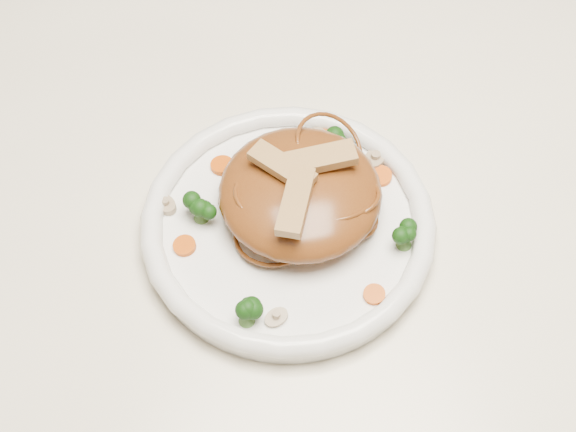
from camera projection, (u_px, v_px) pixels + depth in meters
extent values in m
cube|color=white|center=(389.00, 240.00, 0.80)|extent=(1.20, 0.80, 0.04)
cylinder|color=white|center=(288.00, 230.00, 0.77)|extent=(0.30, 0.30, 0.02)
ellipsoid|color=brown|center=(300.00, 193.00, 0.76)|extent=(0.17, 0.17, 0.05)
cube|color=tan|center=(317.00, 159.00, 0.74)|extent=(0.07, 0.02, 0.01)
cube|color=tan|center=(282.00, 166.00, 0.73)|extent=(0.05, 0.06, 0.01)
cube|color=tan|center=(296.00, 202.00, 0.71)|extent=(0.05, 0.07, 0.01)
cylinder|color=#CE5107|center=(327.00, 134.00, 0.82)|extent=(0.02, 0.02, 0.00)
cylinder|color=#CE5107|center=(185.00, 246.00, 0.75)|extent=(0.02, 0.02, 0.00)
cylinder|color=#CE5107|center=(380.00, 176.00, 0.79)|extent=(0.03, 0.03, 0.00)
cylinder|color=#CE5107|center=(222.00, 165.00, 0.80)|extent=(0.03, 0.03, 0.00)
cylinder|color=#CE5107|center=(374.00, 295.00, 0.73)|extent=(0.02, 0.02, 0.00)
cylinder|color=tan|center=(276.00, 317.00, 0.71)|extent=(0.03, 0.03, 0.01)
cylinder|color=tan|center=(375.00, 159.00, 0.80)|extent=(0.04, 0.04, 0.01)
cylinder|color=tan|center=(166.00, 205.00, 0.78)|extent=(0.03, 0.03, 0.01)
cylinder|color=tan|center=(320.00, 139.00, 0.82)|extent=(0.03, 0.03, 0.01)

